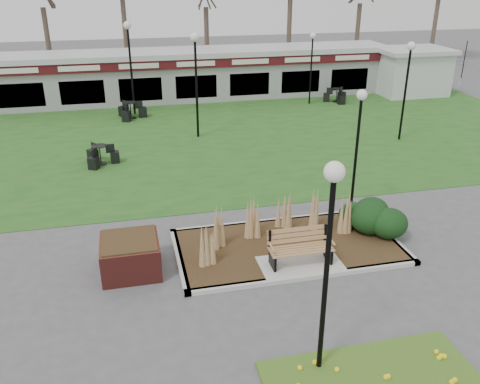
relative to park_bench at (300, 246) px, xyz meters
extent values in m
plane|color=#515154|center=(0.00, -0.25, -0.59)|extent=(100.00, 100.00, 0.00)
cube|color=#1F551B|center=(0.00, 11.75, -0.58)|extent=(34.00, 16.00, 0.02)
cube|color=#322514|center=(0.00, 0.95, -0.53)|extent=(6.22, 3.22, 0.12)
cube|color=#B7B7B2|center=(0.00, -0.66, -0.53)|extent=(6.40, 0.18, 0.12)
cube|color=#B7B7B2|center=(0.00, 2.56, -0.53)|extent=(6.40, 0.18, 0.12)
cube|color=#B7B7B2|center=(-3.11, 0.95, -0.53)|extent=(0.18, 3.40, 0.12)
cube|color=#B7B7B2|center=(3.11, 0.95, -0.53)|extent=(0.18, 3.40, 0.12)
cube|color=#B7B7B2|center=(0.00, -0.10, -0.52)|extent=(2.20, 1.20, 0.13)
cone|color=#A68353|center=(-1.90, 1.35, 0.11)|extent=(0.36, 0.36, 1.15)
cone|color=#A68353|center=(-0.90, 1.75, 0.11)|extent=(0.36, 0.36, 1.15)
cone|color=#A68353|center=(0.20, 1.95, 0.11)|extent=(0.36, 0.36, 1.15)
cone|color=#A68353|center=(1.10, 1.75, 0.11)|extent=(0.36, 0.36, 1.15)
cone|color=#A68353|center=(1.90, 1.35, 0.11)|extent=(0.36, 0.36, 1.15)
cone|color=#A68353|center=(-2.40, 0.55, 0.11)|extent=(0.36, 0.36, 1.15)
ellipsoid|color=black|center=(2.60, 1.15, 0.00)|extent=(1.21, 1.10, 0.99)
ellipsoid|color=black|center=(3.00, 0.75, -0.04)|extent=(1.10, 1.00, 0.90)
ellipsoid|color=black|center=(2.90, 1.65, -0.06)|extent=(1.06, 0.96, 0.86)
ellipsoid|color=black|center=(2.30, 1.65, -0.11)|extent=(0.92, 0.84, 0.76)
cube|color=#B0804F|center=(0.00, -0.10, -0.03)|extent=(1.70, 0.57, 0.04)
cube|color=#B0804F|center=(0.00, 0.21, 0.25)|extent=(1.70, 0.13, 0.44)
cube|color=black|center=(-0.78, -0.10, -0.25)|extent=(0.06, 0.55, 0.42)
cube|color=black|center=(0.78, -0.10, -0.25)|extent=(0.06, 0.55, 0.42)
cube|color=black|center=(-0.78, 0.20, 0.22)|extent=(0.06, 0.06, 0.50)
cube|color=black|center=(0.78, 0.20, 0.22)|extent=(0.06, 0.06, 0.50)
cube|color=#B0804F|center=(-0.82, -0.12, 0.15)|extent=(0.05, 0.50, 0.04)
cube|color=#B0804F|center=(0.82, -0.12, 0.15)|extent=(0.05, 0.50, 0.04)
cube|color=maroon|center=(-4.40, 0.75, -0.14)|extent=(1.50, 1.50, 0.90)
cube|color=#322514|center=(-4.40, 0.75, 0.33)|extent=(1.40, 1.40, 0.06)
cube|color=#98989B|center=(0.00, 19.75, 0.71)|extent=(24.00, 3.00, 2.60)
cube|color=#480F13|center=(0.00, 18.20, 1.76)|extent=(24.00, 0.18, 0.55)
cube|color=silver|center=(0.00, 19.75, 2.16)|extent=(24.60, 3.40, 0.30)
cube|color=silver|center=(0.00, 18.09, 1.76)|extent=(22.00, 0.02, 0.28)
cube|color=black|center=(0.00, 18.30, 0.41)|extent=(22.00, 0.10, 1.30)
cube|color=silver|center=(13.50, 17.75, 0.71)|extent=(4.00, 3.00, 2.60)
cube|color=silver|center=(13.50, 17.75, 2.11)|extent=(4.40, 3.40, 0.25)
cylinder|color=#47382B|center=(-9.00, 27.75, 2.00)|extent=(0.36, 0.36, 5.17)
cylinder|color=#47382B|center=(-3.00, 27.75, 2.00)|extent=(0.36, 0.36, 5.17)
cylinder|color=#47382B|center=(3.00, 27.75, 2.00)|extent=(0.36, 0.36, 5.17)
cylinder|color=#47382B|center=(9.00, 27.75, 2.00)|extent=(0.36, 0.36, 5.17)
cylinder|color=#47382B|center=(15.00, 27.75, 2.00)|extent=(0.36, 0.36, 5.17)
cylinder|color=#47382B|center=(21.00, 27.75, 2.00)|extent=(0.36, 0.36, 5.17)
cylinder|color=black|center=(2.85, 2.95, 1.25)|extent=(0.09, 0.09, 3.69)
sphere|color=white|center=(2.85, 2.95, 3.24)|extent=(0.33, 0.33, 0.33)
cylinder|color=black|center=(-0.89, -3.75, 1.45)|extent=(0.10, 0.10, 4.08)
sphere|color=white|center=(-0.89, -3.75, 3.66)|extent=(0.37, 0.37, 0.37)
cylinder|color=black|center=(-0.91, 11.90, 1.61)|extent=(0.11, 0.11, 4.39)
sphere|color=white|center=(-0.91, 11.90, 3.98)|extent=(0.39, 0.39, 0.39)
cylinder|color=black|center=(8.17, 9.34, 1.46)|extent=(0.10, 0.10, 4.09)
sphere|color=white|center=(8.17, 9.34, 3.66)|extent=(0.37, 0.37, 0.37)
cylinder|color=black|center=(6.46, 16.75, 1.27)|extent=(0.09, 0.09, 3.72)
sphere|color=white|center=(6.46, 16.75, 3.28)|extent=(0.33, 0.33, 0.33)
cylinder|color=black|center=(-3.67, 16.75, 1.65)|extent=(0.11, 0.11, 4.48)
sphere|color=white|center=(-3.67, 16.75, 4.07)|extent=(0.40, 0.40, 0.40)
cylinder|color=black|center=(-5.34, 9.15, -0.55)|extent=(0.46, 0.46, 0.03)
cylinder|color=black|center=(-5.34, 9.15, -0.18)|extent=(0.05, 0.05, 0.75)
cylinder|color=black|center=(-5.34, 9.15, 0.20)|extent=(0.62, 0.62, 0.03)
cube|color=black|center=(-4.76, 9.18, -0.33)|extent=(0.38, 0.38, 0.48)
cube|color=black|center=(-5.65, 9.63, -0.33)|extent=(0.49, 0.49, 0.48)
cube|color=black|center=(-5.59, 8.64, -0.33)|extent=(0.47, 0.47, 0.48)
cylinder|color=black|center=(-3.89, 15.89, -0.55)|extent=(0.50, 0.50, 0.03)
cylinder|color=black|center=(-3.89, 15.89, -0.14)|extent=(0.06, 0.06, 0.83)
cylinder|color=black|center=(-3.89, 15.89, 0.28)|extent=(0.69, 0.69, 0.03)
cube|color=black|center=(-3.26, 15.96, -0.30)|extent=(0.43, 0.43, 0.53)
cube|color=black|center=(-4.27, 16.39, -0.30)|extent=(0.55, 0.55, 0.53)
cube|color=black|center=(-4.14, 15.31, -0.30)|extent=(0.51, 0.51, 0.53)
cylinder|color=black|center=(8.16, 16.75, -0.55)|extent=(0.47, 0.47, 0.03)
cylinder|color=black|center=(8.16, 16.75, -0.17)|extent=(0.05, 0.05, 0.77)
cylinder|color=black|center=(8.16, 16.75, 0.22)|extent=(0.64, 0.64, 0.03)
cube|color=black|center=(8.64, 17.09, -0.32)|extent=(0.51, 0.51, 0.49)
cube|color=black|center=(7.63, 17.00, -0.32)|extent=(0.48, 0.48, 0.49)
cube|color=black|center=(8.22, 16.17, -0.32)|extent=(0.39, 0.39, 0.49)
cylinder|color=black|center=(16.00, 16.20, 0.51)|extent=(0.06, 0.06, 2.20)
imported|color=#2E55A1|center=(16.00, 16.20, 0.86)|extent=(2.28, 2.30, 1.67)
camera|label=1|loc=(-4.20, -11.05, 6.77)|focal=38.00mm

